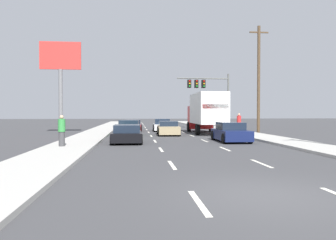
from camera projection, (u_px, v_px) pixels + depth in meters
ground_plane at (165, 132)px, 32.44m from camera, size 140.00×140.00×0.00m
sidewalk_right at (246, 134)px, 28.14m from camera, size 2.67×80.00×0.14m
sidewalk_left at (92, 135)px, 26.79m from camera, size 2.67×80.00×0.14m
lane_markings at (166, 132)px, 31.99m from camera, size 3.54×62.00×0.01m
car_maroon at (132, 126)px, 33.67m from camera, size 2.08×4.33×1.20m
car_green at (129, 129)px, 27.37m from camera, size 2.06×4.21×1.30m
car_black at (127, 134)px, 20.80m from camera, size 1.93×4.05×1.15m
car_white at (162, 125)px, 34.03m from camera, size 1.92×4.23×1.28m
car_tan at (168, 129)px, 27.96m from camera, size 1.95×4.20×1.19m
box_truck at (206, 111)px, 29.80m from camera, size 2.70×7.83×3.64m
car_navy at (231, 133)px, 21.62m from camera, size 1.94×4.09×1.28m
traffic_signal_mast at (205, 87)px, 38.41m from camera, size 6.28×0.69×6.55m
utility_pole_mid at (259, 78)px, 30.53m from camera, size 1.80×0.28×10.06m
roadside_billboard at (60, 69)px, 29.04m from camera, size 3.61×0.36×8.26m
pedestrian_near_corner at (62, 131)px, 17.24m from camera, size 0.38×0.38×1.66m
pedestrian_mid_block at (239, 123)px, 29.07m from camera, size 0.38×0.38×1.73m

